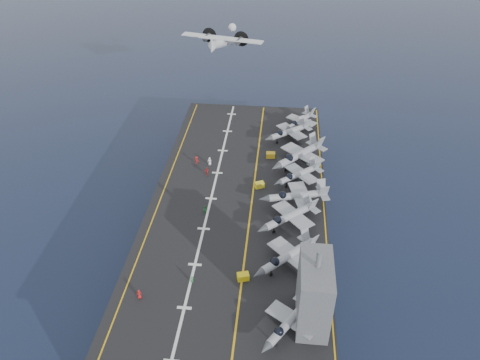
# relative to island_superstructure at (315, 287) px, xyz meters

# --- Properties ---
(ground) EXTENTS (500.00, 500.00, 0.00)m
(ground) POSITION_rel_island_superstructure_xyz_m (-15.00, 30.00, -17.90)
(ground) COLOR #142135
(ground) RESTS_ON ground
(hull) EXTENTS (36.00, 90.00, 10.00)m
(hull) POSITION_rel_island_superstructure_xyz_m (-15.00, 30.00, -12.90)
(hull) COLOR #56595E
(hull) RESTS_ON ground
(flight_deck) EXTENTS (38.00, 92.00, 0.40)m
(flight_deck) POSITION_rel_island_superstructure_xyz_m (-15.00, 30.00, -7.70)
(flight_deck) COLOR black
(flight_deck) RESTS_ON hull
(foul_line) EXTENTS (0.35, 90.00, 0.02)m
(foul_line) POSITION_rel_island_superstructure_xyz_m (-12.00, 30.00, -7.48)
(foul_line) COLOR gold
(foul_line) RESTS_ON flight_deck
(landing_centerline) EXTENTS (0.50, 90.00, 0.02)m
(landing_centerline) POSITION_rel_island_superstructure_xyz_m (-21.00, 30.00, -7.48)
(landing_centerline) COLOR silver
(landing_centerline) RESTS_ON flight_deck
(deck_edge_port) EXTENTS (0.25, 90.00, 0.02)m
(deck_edge_port) POSITION_rel_island_superstructure_xyz_m (-32.00, 30.00, -7.48)
(deck_edge_port) COLOR gold
(deck_edge_port) RESTS_ON flight_deck
(deck_edge_stbd) EXTENTS (0.25, 90.00, 0.02)m
(deck_edge_stbd) POSITION_rel_island_superstructure_xyz_m (3.50, 30.00, -7.48)
(deck_edge_stbd) COLOR gold
(deck_edge_stbd) RESTS_ON flight_deck
(island_superstructure) EXTENTS (5.00, 10.00, 15.00)m
(island_superstructure) POSITION_rel_island_superstructure_xyz_m (0.00, 0.00, 0.00)
(island_superstructure) COLOR #56595E
(island_superstructure) RESTS_ON flight_deck
(fighter_jet_0) EXTENTS (14.33, 15.49, 4.47)m
(fighter_jet_0) POSITION_rel_island_superstructure_xyz_m (-3.55, -2.70, -5.26)
(fighter_jet_0) COLOR #A2ACB3
(fighter_jet_0) RESTS_ON flight_deck
(fighter_jet_2) EXTENTS (17.30, 17.19, 5.08)m
(fighter_jet_2) POSITION_rel_island_superstructure_xyz_m (-4.01, 11.54, -4.96)
(fighter_jet_2) COLOR #929BA1
(fighter_jet_2) RESTS_ON flight_deck
(fighter_jet_3) EXTENTS (17.28, 16.77, 5.03)m
(fighter_jet_3) POSITION_rel_island_superstructure_xyz_m (-3.83, 22.85, -4.99)
(fighter_jet_3) COLOR #959DA6
(fighter_jet_3) RESTS_ON flight_deck
(fighter_jet_4) EXTENTS (16.93, 13.39, 5.17)m
(fighter_jet_4) POSITION_rel_island_superstructure_xyz_m (-2.27, 29.76, -4.91)
(fighter_jet_4) COLOR #9EA8B1
(fighter_jet_4) RESTS_ON flight_deck
(fighter_jet_5) EXTENTS (15.61, 15.11, 4.54)m
(fighter_jet_5) POSITION_rel_island_superstructure_xyz_m (-1.89, 38.22, -5.23)
(fighter_jet_5) COLOR #9EA6AD
(fighter_jet_5) RESTS_ON flight_deck
(fighter_jet_6) EXTENTS (19.29, 19.58, 5.73)m
(fighter_jet_6) POSITION_rel_island_superstructure_xyz_m (-1.79, 45.70, -4.63)
(fighter_jet_6) COLOR gray
(fighter_jet_6) RESTS_ON flight_deck
(fighter_jet_7) EXTENTS (16.68, 15.98, 4.84)m
(fighter_jet_7) POSITION_rel_island_superstructure_xyz_m (-4.39, 57.40, -5.08)
(fighter_jet_7) COLOR #9DA5AD
(fighter_jet_7) RESTS_ON flight_deck
(fighter_jet_8) EXTENTS (14.20, 15.32, 4.43)m
(fighter_jet_8) POSITION_rel_island_superstructure_xyz_m (-1.52, 63.93, -5.29)
(fighter_jet_8) COLOR gray
(fighter_jet_8) RESTS_ON flight_deck
(tow_cart_a) EXTENTS (2.39, 1.89, 1.26)m
(tow_cart_a) POSITION_rel_island_superstructure_xyz_m (-11.82, 7.36, -6.87)
(tow_cart_a) COLOR gold
(tow_cart_a) RESTS_ON flight_deck
(tow_cart_b) EXTENTS (2.46, 2.09, 1.25)m
(tow_cart_b) POSITION_rel_island_superstructure_xyz_m (-10.70, 35.29, -6.87)
(tow_cart_b) COLOR yellow
(tow_cart_b) RESTS_ON flight_deck
(tow_cart_c) EXTENTS (2.24, 1.51, 1.31)m
(tow_cart_c) POSITION_rel_island_superstructure_xyz_m (-8.76, 48.08, -6.84)
(tow_cart_c) COLOR gold
(tow_cart_c) RESTS_ON flight_deck
(crew_0) EXTENTS (1.33, 1.17, 1.86)m
(crew_0) POSITION_rel_island_superstructure_xyz_m (-29.01, 1.36, -6.57)
(crew_0) COLOR #B21919
(crew_0) RESTS_ON flight_deck
(crew_2) EXTENTS (1.20, 1.34, 1.87)m
(crew_2) POSITION_rel_island_superstructure_xyz_m (-21.40, 25.00, -6.56)
(crew_2) COLOR #1F8432
(crew_2) RESTS_ON flight_deck
(crew_3) EXTENTS (1.42, 1.20, 2.02)m
(crew_3) POSITION_rel_island_superstructure_xyz_m (-26.52, 43.41, -6.49)
(crew_3) COLOR #B21919
(crew_3) RESTS_ON flight_deck
(crew_4) EXTENTS (1.47, 1.33, 2.03)m
(crew_4) POSITION_rel_island_superstructure_xyz_m (-23.32, 38.96, -6.48)
(crew_4) COLOR red
(crew_4) RESTS_ON flight_deck
(crew_5) EXTENTS (1.40, 1.12, 2.03)m
(crew_5) POSITION_rel_island_superstructure_xyz_m (-23.31, 43.32, -6.48)
(crew_5) COLOR white
(crew_5) RESTS_ON flight_deck
(crew_6) EXTENTS (1.18, 1.07, 1.64)m
(crew_6) POSITION_rel_island_superstructure_xyz_m (-20.72, 5.62, -6.68)
(crew_6) COLOR green
(crew_6) RESTS_ON flight_deck
(transport_plane) EXTENTS (28.38, 22.42, 5.94)m
(transport_plane) POSITION_rel_island_superstructure_xyz_m (-25.55, 86.33, 7.62)
(transport_plane) COLOR silver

